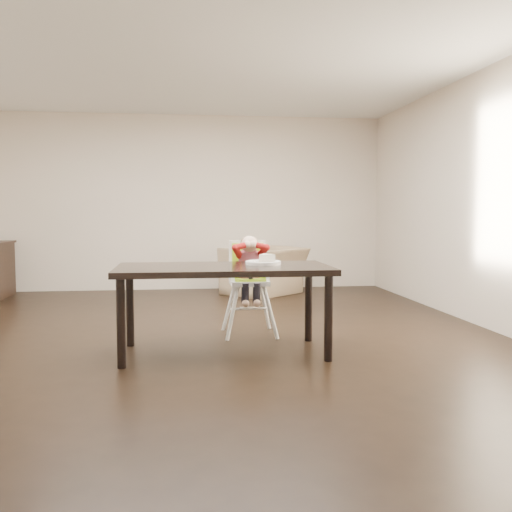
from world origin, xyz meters
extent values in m
plane|color=black|center=(0.00, 0.00, 0.00)|extent=(7.00, 7.00, 0.00)
cube|color=beige|center=(0.00, 3.50, 1.35)|extent=(6.00, 0.02, 2.70)
cube|color=beige|center=(0.00, -3.50, 1.35)|extent=(6.00, 0.02, 2.70)
cube|color=beige|center=(3.00, 0.00, 1.35)|extent=(0.02, 7.00, 2.70)
cube|color=white|center=(0.00, 0.00, 2.70)|extent=(6.00, 7.00, 0.02)
cube|color=black|center=(0.22, -0.65, 0.72)|extent=(1.80, 0.90, 0.05)
cylinder|color=black|center=(-0.60, -1.02, 0.35)|extent=(0.07, 0.07, 0.70)
cylinder|color=black|center=(1.04, -1.02, 0.35)|extent=(0.07, 0.07, 0.70)
cylinder|color=black|center=(-0.60, -0.28, 0.35)|extent=(0.07, 0.07, 0.70)
cylinder|color=black|center=(1.04, -0.28, 0.35)|extent=(0.07, 0.07, 0.70)
cylinder|color=white|center=(0.34, -0.12, 0.26)|extent=(0.04, 0.04, 0.52)
cylinder|color=white|center=(0.71, -0.12, 0.26)|extent=(0.04, 0.04, 0.52)
cylinder|color=white|center=(0.34, 0.25, 0.26)|extent=(0.04, 0.04, 0.52)
cylinder|color=white|center=(0.71, 0.25, 0.26)|extent=(0.04, 0.04, 0.52)
cube|color=white|center=(0.52, 0.07, 0.52)|extent=(0.37, 0.34, 0.05)
cube|color=#A0CB1A|center=(0.52, 0.07, 0.55)|extent=(0.30, 0.28, 0.03)
cube|color=white|center=(0.52, 0.21, 0.73)|extent=(0.37, 0.05, 0.39)
cube|color=#A0CB1A|center=(0.52, 0.18, 0.72)|extent=(0.31, 0.02, 0.35)
cube|color=black|center=(0.46, 0.11, 0.72)|extent=(0.03, 0.17, 0.02)
cube|color=black|center=(0.58, 0.11, 0.72)|extent=(0.03, 0.17, 0.02)
cylinder|color=red|center=(0.52, 0.07, 0.69)|extent=(0.21, 0.21, 0.25)
sphere|color=beige|center=(0.53, 0.05, 0.89)|extent=(0.17, 0.17, 0.17)
ellipsoid|color=brown|center=(0.52, 0.07, 0.91)|extent=(0.17, 0.16, 0.13)
sphere|color=beige|center=(0.49, -0.04, 0.90)|extent=(0.07, 0.07, 0.07)
sphere|color=beige|center=(0.56, -0.04, 0.90)|extent=(0.07, 0.07, 0.07)
cylinder|color=white|center=(0.58, -0.55, 0.76)|extent=(0.40, 0.40, 0.02)
torus|color=white|center=(0.58, -0.55, 0.77)|extent=(0.40, 0.40, 0.02)
imported|color=tan|center=(1.06, 2.80, 0.46)|extent=(1.25, 1.21, 0.92)
camera|label=1|loc=(-0.11, -5.45, 1.21)|focal=40.00mm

